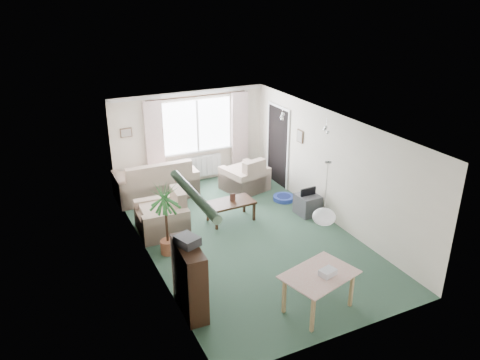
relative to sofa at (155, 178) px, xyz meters
name	(u,v)px	position (x,y,z in m)	size (l,w,h in m)	color
ground	(246,236)	(1.10, -2.75, -0.48)	(6.50, 6.50, 0.00)	#2A4636
window	(197,126)	(1.30, 0.48, 1.02)	(1.80, 0.03, 1.30)	white
curtain_rod	(197,96)	(1.30, 0.40, 1.79)	(2.60, 0.03, 0.03)	black
curtain_left	(155,141)	(0.15, 0.38, 0.79)	(0.45, 0.08, 2.00)	beige
curtain_right	(240,130)	(2.45, 0.38, 0.79)	(0.45, 0.08, 2.00)	beige
radiator	(199,167)	(1.30, 0.44, -0.08)	(1.20, 0.10, 0.55)	white
doorway	(278,146)	(3.08, -0.55, 0.52)	(0.03, 0.95, 2.00)	black
pendant_lamp	(324,217)	(1.30, -5.05, 1.00)	(0.36, 0.36, 0.36)	white
tinsel_garland	(194,195)	(-0.82, -5.05, 1.80)	(1.60, 1.60, 0.12)	#196626
bauble_cluster_a	(282,114)	(2.40, -1.85, 1.74)	(0.20, 0.20, 0.20)	silver
bauble_cluster_b	(326,127)	(2.70, -3.05, 1.74)	(0.20, 0.20, 0.20)	silver
wall_picture_back	(126,133)	(-0.50, 0.48, 1.07)	(0.28, 0.03, 0.22)	brown
wall_picture_right	(300,136)	(3.08, -1.55, 1.07)	(0.03, 0.24, 0.30)	brown
sofa	(155,178)	(0.00, 0.00, 0.00)	(1.92, 1.02, 0.96)	beige
armchair_corner	(245,173)	(2.13, -0.58, -0.04)	(0.98, 0.92, 0.87)	beige
armchair_left	(161,212)	(-0.40, -1.81, -0.03)	(1.01, 0.96, 0.91)	#C3B793
coffee_table	(231,211)	(1.11, -1.96, -0.25)	(1.01, 0.56, 0.45)	black
photo_frame	(233,197)	(1.17, -1.92, 0.05)	(0.12, 0.02, 0.16)	#4C2E27
bookshelf	(189,279)	(-0.74, -4.46, 0.10)	(0.32, 0.95, 1.16)	black
hifi_box	(187,241)	(-0.73, -4.42, 0.75)	(0.28, 0.35, 0.14)	#313034
houseplant	(166,219)	(-0.55, -2.67, 0.25)	(0.63, 0.63, 1.46)	#1B501F
dining_table	(318,292)	(1.09, -5.33, -0.16)	(1.03, 0.69, 0.64)	tan
gift_box	(328,273)	(1.18, -5.41, 0.22)	(0.25, 0.18, 0.12)	white
tv_cube	(307,204)	(2.80, -2.42, -0.25)	(0.46, 0.51, 0.46)	#3E3E43
pet_bed	(284,198)	(2.70, -1.56, -0.43)	(0.51, 0.51, 0.10)	#203A96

